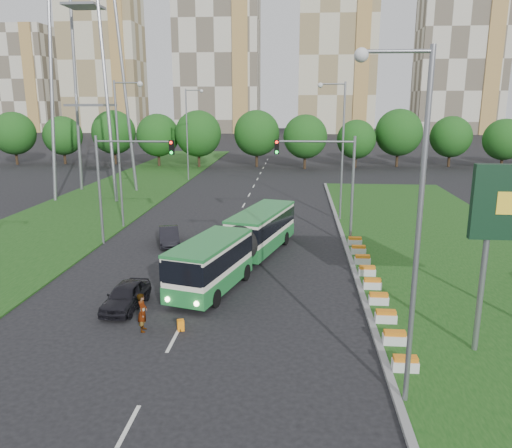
# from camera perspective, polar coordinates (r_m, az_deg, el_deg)

# --- Properties ---
(ground) EXTENTS (360.00, 360.00, 0.00)m
(ground) POSITION_cam_1_polar(r_m,az_deg,el_deg) (28.01, -0.46, -7.86)
(ground) COLOR black
(ground) RESTS_ON ground
(grass_median) EXTENTS (14.00, 60.00, 0.15)m
(grass_median) POSITION_cam_1_polar(r_m,az_deg,el_deg) (37.02, 21.23, -3.27)
(grass_median) COLOR #154212
(grass_median) RESTS_ON ground
(median_kerb) EXTENTS (0.30, 60.00, 0.18)m
(median_kerb) POSITION_cam_1_polar(r_m,az_deg,el_deg) (35.64, 10.45, -3.15)
(median_kerb) COLOR gray
(median_kerb) RESTS_ON ground
(left_verge) EXTENTS (12.00, 110.00, 0.10)m
(left_verge) POSITION_cam_1_polar(r_m,az_deg,el_deg) (55.80, -16.83, 2.57)
(left_verge) COLOR #154212
(left_verge) RESTS_ON ground
(lane_markings) EXTENTS (0.20, 100.00, 0.01)m
(lane_markings) POSITION_cam_1_polar(r_m,az_deg,el_deg) (47.38, -1.92, 1.18)
(lane_markings) COLOR silver
(lane_markings) RESTS_ON ground
(flower_planters) EXTENTS (1.10, 18.10, 0.60)m
(flower_planters) POSITION_cam_1_polar(r_m,az_deg,el_deg) (28.84, 13.16, -6.64)
(flower_planters) COLOR silver
(flower_planters) RESTS_ON grass_median
(traffic_mast_median) EXTENTS (5.76, 0.32, 8.00)m
(traffic_mast_median) POSITION_cam_1_polar(r_m,az_deg,el_deg) (36.36, 8.51, 5.76)
(traffic_mast_median) COLOR gray
(traffic_mast_median) RESTS_ON ground
(traffic_mast_left) EXTENTS (5.76, 0.32, 8.00)m
(traffic_mast_left) POSITION_cam_1_polar(r_m,az_deg,el_deg) (37.51, -15.28, 5.66)
(traffic_mast_left) COLOR gray
(traffic_mast_left) RESTS_ON ground
(street_lamps) EXTENTS (36.00, 60.00, 12.00)m
(street_lamps) POSITION_cam_1_polar(r_m,az_deg,el_deg) (36.59, -3.79, 6.95)
(street_lamps) COLOR gray
(street_lamps) RESTS_ON ground
(tree_line) EXTENTS (120.00, 8.00, 9.00)m
(tree_line) POSITION_cam_1_polar(r_m,az_deg,el_deg) (81.51, 10.18, 9.47)
(tree_line) COLOR #184F15
(tree_line) RESTS_ON ground
(apartment_tower_west) EXTENTS (26.00, 15.00, 48.00)m
(apartment_tower_west) POSITION_cam_1_polar(r_m,az_deg,el_deg) (188.87, -17.05, 17.36)
(apartment_tower_west) COLOR beige
(apartment_tower_west) RESTS_ON ground
(apartment_tower_cwest) EXTENTS (28.00, 15.00, 52.00)m
(apartment_tower_cwest) POSITION_cam_1_polar(r_m,az_deg,el_deg) (178.73, -4.40, 18.77)
(apartment_tower_cwest) COLOR beige
(apartment_tower_cwest) RESTS_ON ground
(apartment_tower_ceast) EXTENTS (25.00, 15.00, 50.00)m
(apartment_tower_ceast) POSITION_cam_1_polar(r_m,az_deg,el_deg) (177.00, 9.21, 18.37)
(apartment_tower_ceast) COLOR beige
(apartment_tower_ceast) RESTS_ON ground
(apartment_tower_east) EXTENTS (27.00, 15.00, 47.00)m
(apartment_tower_east) POSITION_cam_1_polar(r_m,az_deg,el_deg) (184.12, 22.27, 16.91)
(apartment_tower_east) COLOR beige
(apartment_tower_east) RESTS_ON ground
(midrise_west) EXTENTS (22.00, 14.00, 36.00)m
(midrise_west) POSITION_cam_1_polar(r_m,az_deg,el_deg) (201.21, -25.16, 14.71)
(midrise_west) COLOR beige
(midrise_west) RESTS_ON ground
(articulated_bus) EXTENTS (2.45, 15.72, 2.59)m
(articulated_bus) POSITION_cam_1_polar(r_m,az_deg,el_deg) (31.74, -2.04, -2.22)
(articulated_bus) COLOR white
(articulated_bus) RESTS_ON ground
(car_left_near) EXTENTS (1.84, 4.04, 1.34)m
(car_left_near) POSITION_cam_1_polar(r_m,az_deg,el_deg) (26.66, -14.66, -7.94)
(car_left_near) COLOR black
(car_left_near) RESTS_ON ground
(car_left_far) EXTENTS (2.47, 4.22, 1.32)m
(car_left_far) POSITION_cam_1_polar(r_m,az_deg,el_deg) (37.56, -9.92, -1.35)
(car_left_far) COLOR black
(car_left_far) RESTS_ON ground
(pedestrian) EXTENTS (0.53, 0.72, 1.84)m
(pedestrian) POSITION_cam_1_polar(r_m,az_deg,el_deg) (23.87, -12.84, -9.81)
(pedestrian) COLOR gray
(pedestrian) RESTS_ON ground
(shopping_trolley) EXTENTS (0.31, 0.33, 0.53)m
(shopping_trolley) POSITION_cam_1_polar(r_m,az_deg,el_deg) (23.84, -8.61, -11.38)
(shopping_trolley) COLOR orange
(shopping_trolley) RESTS_ON ground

